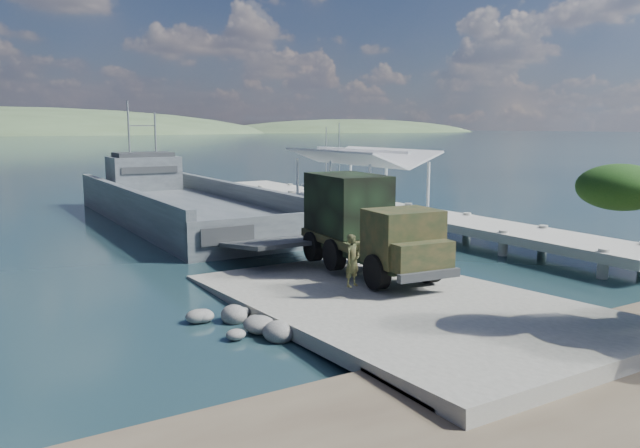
{
  "coord_description": "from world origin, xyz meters",
  "views": [
    {
      "loc": [
        -14.29,
        -19.18,
        6.96
      ],
      "look_at": [
        1.0,
        6.0,
        2.31
      ],
      "focal_mm": 35.0,
      "sensor_mm": 36.0,
      "label": 1
    }
  ],
  "objects": [
    {
      "name": "landing_craft",
      "position": [
        0.39,
        24.66,
        0.8
      ],
      "size": [
        8.63,
        33.0,
        9.77
      ],
      "rotation": [
        0.0,
        0.0,
        -0.01
      ],
      "color": "#41484D",
      "rests_on": "ground"
    },
    {
      "name": "sailboat_far",
      "position": [
        20.49,
        36.64,
        0.38
      ],
      "size": [
        3.38,
        6.05,
        7.08
      ],
      "rotation": [
        0.0,
        0.0,
        0.31
      ],
      "color": "silver",
      "rests_on": "ground"
    },
    {
      "name": "distant_headlands",
      "position": [
        50.0,
        560.0,
        0.0
      ],
      "size": [
        1000.0,
        240.0,
        48.0
      ],
      "primitive_type": null,
      "color": "#3F5334",
      "rests_on": "ground"
    },
    {
      "name": "shoreline_rocks",
      "position": [
        -6.2,
        0.5,
        0.0
      ],
      "size": [
        3.2,
        5.6,
        0.9
      ],
      "primitive_type": null,
      "color": "#585856",
      "rests_on": "ground"
    },
    {
      "name": "military_truck",
      "position": [
        1.76,
        3.4,
        2.6
      ],
      "size": [
        3.7,
        9.34,
        4.23
      ],
      "rotation": [
        0.0,
        0.0,
        -0.1
      ],
      "color": "black",
      "rests_on": "boat_ramp"
    },
    {
      "name": "ground",
      "position": [
        0.0,
        0.0,
        0.0
      ],
      "size": [
        1400.0,
        1400.0,
        0.0
      ],
      "primitive_type": "plane",
      "color": "#1B3841",
      "rests_on": "ground"
    },
    {
      "name": "pier",
      "position": [
        13.0,
        18.77,
        1.6
      ],
      "size": [
        6.4,
        44.0,
        6.1
      ],
      "color": "#9C9C92",
      "rests_on": "ground"
    },
    {
      "name": "sailboat_near",
      "position": [
        20.21,
        33.68,
        0.4
      ],
      "size": [
        3.93,
        6.39,
        7.5
      ],
      "rotation": [
        0.0,
        0.0,
        0.38
      ],
      "color": "silver",
      "rests_on": "ground"
    },
    {
      "name": "boat_ramp",
      "position": [
        0.0,
        -1.0,
        0.25
      ],
      "size": [
        10.0,
        18.0,
        0.5
      ],
      "primitive_type": "cube",
      "color": "slate",
      "rests_on": "ground"
    },
    {
      "name": "soldier",
      "position": [
        -1.19,
        -0.01,
        1.51
      ],
      "size": [
        0.85,
        0.68,
        2.01
      ],
      "primitive_type": "imported",
      "rotation": [
        0.0,
        0.0,
        0.3
      ],
      "color": "black",
      "rests_on": "boat_ramp"
    }
  ]
}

